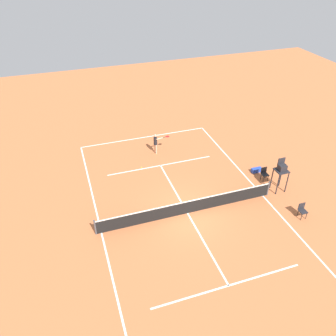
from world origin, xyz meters
TOP-DOWN VIEW (x-y plane):
  - ground_plane at (0.00, 0.00)m, footprint 60.00×60.00m
  - court_lines at (0.00, 0.00)m, footprint 10.74×20.28m
  - tennis_net at (0.00, 0.00)m, footprint 11.34×0.10m
  - player_serving at (-0.23, -7.38)m, footprint 1.30×0.45m
  - tennis_ball at (1.42, -5.72)m, footprint 0.07×0.07m
  - umpire_chair at (-6.58, -0.28)m, footprint 0.80×0.80m
  - courtside_chair_near at (-6.42, 2.48)m, footprint 0.44×0.46m
  - courtside_chair_mid at (-6.32, -1.56)m, footprint 0.44×0.46m
  - equipment_bag at (-6.35, -2.57)m, footprint 0.76×0.32m

SIDE VIEW (x-z plane):
  - ground_plane at x=0.00m, z-range 0.00..0.00m
  - court_lines at x=0.00m, z-range 0.00..0.01m
  - tennis_ball at x=1.42m, z-range 0.00..0.07m
  - equipment_bag at x=-6.35m, z-range 0.00..0.30m
  - tennis_net at x=0.00m, z-range -0.04..1.03m
  - courtside_chair_near at x=-6.42m, z-range 0.06..1.01m
  - courtside_chair_mid at x=-6.32m, z-range 0.06..1.01m
  - player_serving at x=-0.23m, z-range 0.16..1.82m
  - umpire_chair at x=-6.58m, z-range 0.40..2.81m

